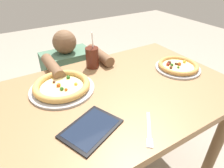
# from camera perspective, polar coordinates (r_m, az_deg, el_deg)

# --- Properties ---
(dining_table) EXTENTS (1.28, 0.85, 0.75)m
(dining_table) POSITION_cam_1_polar(r_m,az_deg,el_deg) (1.14, 2.12, -6.06)
(dining_table) COLOR #936D47
(dining_table) RESTS_ON ground
(pizza_near) EXTENTS (0.28, 0.28, 0.04)m
(pizza_near) POSITION_cam_1_polar(r_m,az_deg,el_deg) (1.34, 18.57, 4.87)
(pizza_near) COLOR #B7B7BC
(pizza_near) RESTS_ON dining_table
(pizza_far) EXTENTS (0.35, 0.35, 0.05)m
(pizza_far) POSITION_cam_1_polar(r_m,az_deg,el_deg) (1.09, -14.32, -0.68)
(pizza_far) COLOR #B7B7BC
(pizza_far) RESTS_ON dining_table
(drink_cup_colored) EXTENTS (0.08, 0.08, 0.23)m
(drink_cup_colored) POSITION_cam_1_polar(r_m,az_deg,el_deg) (1.28, -5.75, 7.65)
(drink_cup_colored) COLOR #4C1E14
(drink_cup_colored) RESTS_ON dining_table
(fork) EXTENTS (0.14, 0.17, 0.00)m
(fork) POSITION_cam_1_polar(r_m,az_deg,el_deg) (0.85, 10.70, -13.04)
(fork) COLOR silver
(fork) RESTS_ON dining_table
(tablet) EXTENTS (0.29, 0.25, 0.01)m
(tablet) POSITION_cam_1_polar(r_m,az_deg,el_deg) (0.85, -6.11, -12.68)
(tablet) COLOR black
(tablet) RESTS_ON dining_table
(diner_seated) EXTENTS (0.41, 0.52, 0.93)m
(diner_seated) POSITION_cam_1_polar(r_m,az_deg,el_deg) (1.69, -11.71, -1.68)
(diner_seated) COLOR #333847
(diner_seated) RESTS_ON ground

